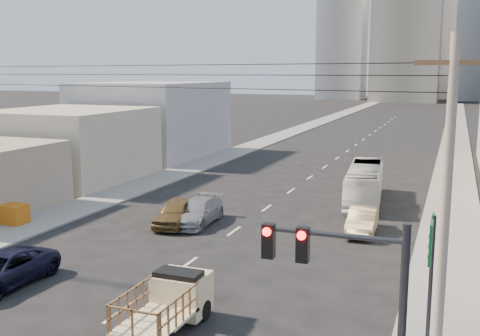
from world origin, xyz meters
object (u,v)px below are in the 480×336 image
Objects in this scene: city_bus at (365,183)px; sedan_tan at (362,221)px; traffic_signal at (354,305)px; utility_pole at (444,233)px; crate_stack at (12,214)px; green_sign at (431,257)px; flatbed_pickup at (168,301)px; navy_pickup at (2,270)px; sedan_grey at (197,212)px; sedan_brown at (177,212)px.

sedan_tan is at bearing -87.68° from city_bus.
traffic_signal is 3.24m from utility_pole.
traffic_signal reaches higher than sedan_tan.
traffic_signal is 3.33× the size of crate_stack.
traffic_signal is at bearing -105.55° from green_sign.
navy_pickup is at bearing 172.52° from flatbed_pickup.
sedan_tan is at bearing 47.45° from navy_pickup.
sedan_grey is (-5.14, 13.25, -0.36)m from flatbed_pickup.
sedan_grey is 11.16m from crate_stack.
traffic_signal is at bearing -19.60° from navy_pickup.
city_bus is at bearing 36.06° from crate_stack.
flatbed_pickup is 0.87× the size of sedan_grey.
traffic_signal reaches higher than navy_pickup.
green_sign is 2.91m from utility_pole.
utility_pole is at bearing -10.15° from navy_pickup.
flatbed_pickup is 0.95× the size of sedan_brown.
traffic_signal is at bearing -58.14° from sedan_grey.
sedan_tan is (10.66, 2.29, -0.07)m from sedan_brown.
crate_stack is at bearing 154.92° from utility_pole.
navy_pickup is 0.87× the size of traffic_signal.
sedan_brown is at bearing 78.95° from navy_pickup.
flatbed_pickup is 0.73× the size of traffic_signal.
sedan_brown is 1.22m from sedan_grey.
sedan_grey is at bearing 75.17° from navy_pickup.
sedan_grey is at bearing 111.20° from flatbed_pickup.
sedan_brown is 19.62m from green_sign.
city_bus reaches higher than crate_stack.
flatbed_pickup is 0.45× the size of city_bus.
sedan_tan is 18.41m from utility_pole.
city_bus is 23.44m from green_sign.
traffic_signal is 1.20× the size of green_sign.
sedan_brown is (2.49, 11.42, 0.07)m from navy_pickup.
traffic_signal is (13.45, -17.49, 3.29)m from sedan_brown.
sedan_brown is 0.93× the size of green_sign.
sedan_grey is at bearing 124.37° from traffic_signal.
crate_stack is (-10.33, -4.22, -0.05)m from sedan_grey.
sedan_brown is 0.92× the size of sedan_grey.
green_sign is (5.28, -22.72, 2.39)m from city_bus.
crate_stack is at bearing 159.65° from green_sign.
navy_pickup is at bearing -124.66° from city_bus.
sedan_tan is at bearing 16.22° from crate_stack.
city_bus is 8.04m from sedan_tan.
traffic_signal is at bearing -34.07° from flatbed_pickup.
green_sign is 0.50× the size of utility_pole.
traffic_signal is (12.44, -18.19, 3.34)m from sedan_grey.
navy_pickup is 0.54× the size of city_bus.
utility_pole is at bearing -50.41° from sedan_grey.
navy_pickup is 2.90× the size of crate_stack.
crate_stack is (-15.47, 9.03, -0.40)m from flatbed_pickup.
city_bus is at bearing 94.86° from sedan_tan.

